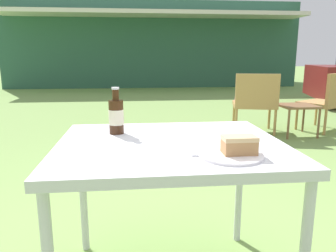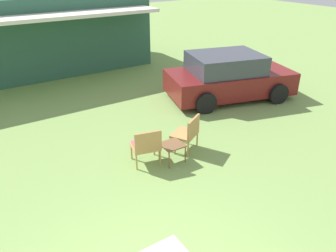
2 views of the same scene
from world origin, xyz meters
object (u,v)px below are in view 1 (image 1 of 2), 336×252
wicker_chair_cushioned (255,100)px  garden_side_table (297,109)px  wicker_chair_plain (328,99)px  cake_on_plate (235,150)px  patio_table (170,156)px  cola_bottle_near (116,116)px

wicker_chair_cushioned → garden_side_table: bearing=169.8°
wicker_chair_plain → cake_on_plate: size_ratio=3.50×
garden_side_table → patio_table: bearing=-126.1°
wicker_chair_cushioned → patio_table: wicker_chair_cushioned is taller
wicker_chair_plain → cola_bottle_near: (-2.91, -2.91, 0.34)m
wicker_chair_cushioned → cola_bottle_near: bearing=71.1°
cake_on_plate → wicker_chair_cushioned: bearing=68.0°
wicker_chair_cushioned → cake_on_plate: 3.61m
wicker_chair_plain → cake_on_plate: 4.14m
wicker_chair_plain → patio_table: bearing=19.4°
garden_side_table → cola_bottle_near: (-2.34, -2.70, 0.44)m
wicker_chair_plain → cake_on_plate: bearing=23.8°
patio_table → cake_on_plate: (0.22, -0.23, 0.09)m
cake_on_plate → wicker_chair_plain: bearing=53.6°
wicker_chair_plain → garden_side_table: wicker_chair_plain is taller
garden_side_table → patio_table: patio_table is taller
wicker_chair_cushioned → patio_table: (-1.57, -3.11, 0.20)m
cake_on_plate → garden_side_table: bearing=58.9°
wicker_chair_cushioned → cola_bottle_near: 3.46m
garden_side_table → cake_on_plate: bearing=-121.1°
wicker_chair_cushioned → patio_table: size_ratio=0.87×
cola_bottle_near → wicker_chair_cushioned: bearing=58.2°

